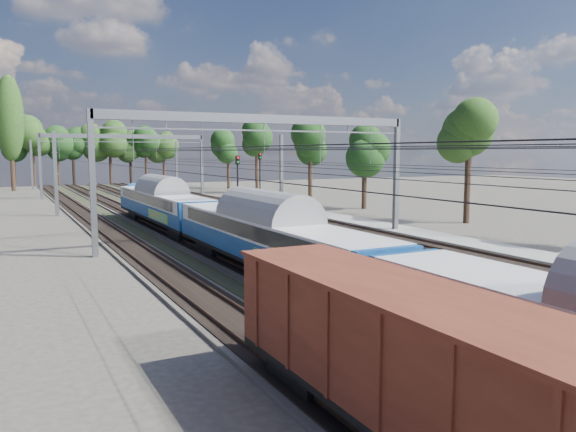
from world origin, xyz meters
name	(u,v)px	position (x,y,z in m)	size (l,w,h in m)	color
track_bed	(198,219)	(0.00, 45.00, 0.10)	(21.00, 130.00, 0.34)	#47423A
platform	(498,249)	(12.00, 20.00, 0.15)	(3.00, 70.00, 0.30)	gray
catenary	(177,152)	(0.33, 52.69, 6.40)	(25.65, 130.00, 9.00)	slate
tree_belt	(149,141)	(7.04, 93.43, 8.39)	(39.91, 99.53, 11.95)	black
poplar	(10,119)	(-14.50, 98.00, 11.89)	(4.40, 4.40, 19.04)	black
emu_train	(271,229)	(-4.50, 19.54, 2.56)	(2.98, 63.04, 4.36)	black
freight_boxcar	(432,369)	(-9.00, 2.62, 2.09)	(2.75, 13.26, 3.42)	black
worker	(226,211)	(2.75, 44.83, 0.78)	(0.57, 0.37, 1.57)	black
signal_near	(238,182)	(1.69, 39.17, 3.87)	(0.43, 0.40, 6.11)	black
signal_far	(260,173)	(9.87, 52.57, 4.03)	(0.45, 0.41, 6.36)	black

